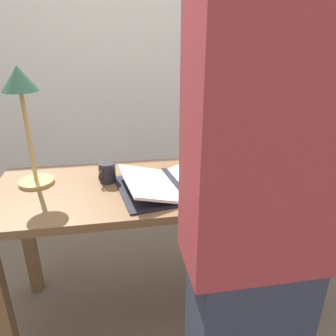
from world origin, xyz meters
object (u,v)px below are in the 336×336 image
(open_book, at_px, (176,182))
(person_reader, at_px, (254,249))
(book_stack_tall, at_px, (244,156))
(book_standing_upright, at_px, (213,146))
(reading_lamp, at_px, (22,98))
(coffee_mug, at_px, (107,172))

(open_book, xyz_separation_m, person_reader, (0.08, -0.64, 0.10))
(open_book, distance_m, book_stack_tall, 0.40)
(book_standing_upright, xyz_separation_m, reading_lamp, (-0.84, -0.04, 0.27))
(book_standing_upright, height_order, coffee_mug, book_standing_upright)
(book_stack_tall, distance_m, coffee_mug, 0.67)
(book_standing_upright, height_order, reading_lamp, reading_lamp)
(book_standing_upright, distance_m, reading_lamp, 0.88)
(book_standing_upright, bearing_deg, book_stack_tall, -16.23)
(person_reader, bearing_deg, coffee_mug, -63.03)
(book_standing_upright, bearing_deg, open_book, -146.93)
(open_book, distance_m, coffee_mug, 0.32)
(open_book, relative_size, reading_lamp, 1.07)
(book_stack_tall, bearing_deg, person_reader, -110.48)
(reading_lamp, bearing_deg, book_standing_upright, 2.45)
(book_standing_upright, distance_m, person_reader, 0.83)
(book_stack_tall, distance_m, person_reader, 0.84)
(coffee_mug, xyz_separation_m, person_reader, (0.38, -0.74, 0.08))
(reading_lamp, bearing_deg, coffee_mug, -6.38)
(open_book, height_order, reading_lamp, reading_lamp)
(coffee_mug, bearing_deg, reading_lamp, 173.62)
(open_book, xyz_separation_m, book_stack_tall, (0.37, 0.15, 0.04))
(open_book, xyz_separation_m, coffee_mug, (-0.30, 0.10, 0.02))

